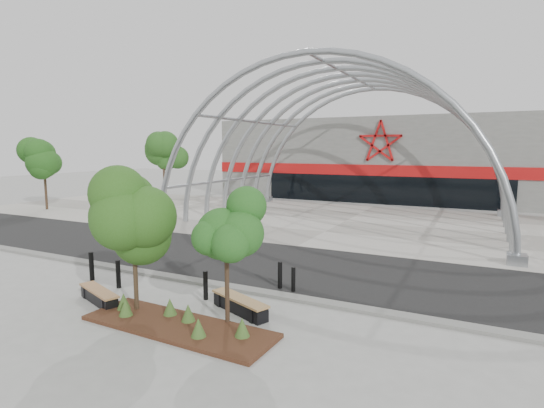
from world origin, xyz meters
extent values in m
plane|color=gray|center=(0.00, 0.00, 0.00)|extent=(140.00, 140.00, 0.00)
cube|color=black|center=(0.00, 3.50, 0.01)|extent=(140.00, 7.00, 0.02)
cube|color=gray|center=(0.00, 15.50, 0.02)|extent=(60.00, 17.00, 0.04)
cube|color=slate|center=(0.00, -0.25, 0.06)|extent=(60.00, 0.50, 0.12)
cube|color=slate|center=(0.00, 33.50, 4.00)|extent=(34.00, 15.00, 8.00)
cube|color=black|center=(0.00, 26.05, 1.30)|extent=(22.00, 0.25, 2.60)
cube|color=red|center=(0.00, 26.05, 3.10)|extent=(34.00, 0.30, 1.00)
torus|color=#979CA0|center=(0.00, 8.00, 0.00)|extent=(20.36, 0.36, 20.36)
torus|color=#979CA0|center=(0.00, 10.50, 0.00)|extent=(20.36, 0.36, 20.36)
torus|color=#979CA0|center=(0.00, 13.00, 0.00)|extent=(20.36, 0.36, 20.36)
torus|color=#979CA0|center=(0.00, 15.50, 0.00)|extent=(20.36, 0.36, 20.36)
torus|color=#979CA0|center=(0.00, 18.00, 0.00)|extent=(20.36, 0.36, 20.36)
torus|color=#979CA0|center=(0.00, 20.50, 0.00)|extent=(20.36, 0.36, 20.36)
torus|color=#979CA0|center=(0.00, 23.00, 0.00)|extent=(20.36, 0.36, 20.36)
cylinder|color=#979CA0|center=(9.66, 15.50, 2.59)|extent=(0.20, 15.00, 0.20)
cylinder|color=#979CA0|center=(7.07, 15.50, 7.07)|extent=(0.20, 15.00, 0.20)
cylinder|color=#979CA0|center=(0.00, 15.50, 10.00)|extent=(0.20, 15.00, 0.20)
cylinder|color=#979CA0|center=(-7.07, 15.50, 7.07)|extent=(0.20, 15.00, 0.20)
cylinder|color=#979CA0|center=(-9.66, 15.50, 2.59)|extent=(0.20, 15.00, 0.20)
cube|color=#979CA0|center=(-10.00, 8.00, 0.25)|extent=(0.80, 0.80, 0.50)
cube|color=#979CA0|center=(-10.00, 23.00, 0.25)|extent=(0.80, 0.80, 0.50)
cube|color=#979CA0|center=(10.00, 8.00, 0.25)|extent=(0.80, 0.80, 0.50)
cube|color=#979CA0|center=(10.00, 23.00, 0.25)|extent=(0.80, 0.80, 0.50)
cube|color=black|center=(0.90, -3.85, 0.06)|extent=(5.93, 2.00, 0.11)
cone|color=#416327|center=(-0.92, -4.02, 0.37)|extent=(0.41, 0.41, 0.51)
cone|color=#416327|center=(1.02, -3.51, 0.37)|extent=(0.41, 0.41, 0.51)
cone|color=#416327|center=(1.91, -4.22, 0.37)|extent=(0.41, 0.41, 0.51)
cone|color=#416327|center=(0.24, -3.38, 0.37)|extent=(0.41, 0.41, 0.51)
cone|color=#416327|center=(2.94, -3.69, 0.37)|extent=(0.41, 0.41, 0.51)
cone|color=#416327|center=(-1.36, -3.66, 0.37)|extent=(0.41, 0.41, 0.51)
cylinder|color=black|center=(-1.00, -3.47, 1.11)|extent=(0.14, 0.14, 2.21)
ellipsoid|color=#254A12|center=(-1.00, -3.47, 3.11)|extent=(1.89, 1.89, 2.41)
cylinder|color=black|center=(2.06, -3.03, 0.99)|extent=(0.13, 0.13, 1.98)
ellipsoid|color=#154D18|center=(2.06, -3.03, 2.79)|extent=(1.64, 1.64, 2.16)
cube|color=black|center=(-2.71, -3.42, 0.18)|extent=(2.15, 1.12, 0.36)
cube|color=black|center=(-3.47, -3.15, 0.21)|extent=(0.28, 0.49, 0.43)
cube|color=black|center=(-1.96, -3.70, 0.21)|extent=(0.28, 0.49, 0.43)
cube|color=#925B3D|center=(-2.71, -3.42, 0.43)|extent=(2.23, 1.21, 0.06)
cube|color=black|center=(1.90, -2.07, 0.19)|extent=(2.28, 1.28, 0.39)
cube|color=black|center=(1.11, -1.74, 0.23)|extent=(0.32, 0.52, 0.46)
cube|color=black|center=(2.69, -2.40, 0.23)|extent=(0.32, 0.52, 0.46)
cube|color=#987045|center=(1.90, -2.07, 0.46)|extent=(2.36, 1.38, 0.07)
cylinder|color=black|center=(-4.94, -1.79, 0.56)|extent=(0.18, 0.18, 1.12)
cylinder|color=black|center=(-3.32, -2.00, 0.52)|extent=(0.17, 0.17, 1.04)
cylinder|color=black|center=(0.26, -1.58, 0.50)|extent=(0.16, 0.16, 0.99)
cylinder|color=black|center=(2.04, 0.56, 0.50)|extent=(0.16, 0.16, 1.01)
cylinder|color=black|center=(2.61, 0.46, 0.45)|extent=(0.15, 0.15, 0.91)
cylinder|color=black|center=(-20.00, 20.00, 1.65)|extent=(0.20, 0.20, 3.30)
ellipsoid|color=#1D4717|center=(-20.00, 20.00, 4.65)|extent=(3.00, 3.00, 3.60)
cylinder|color=#312316|center=(-24.00, 10.00, 1.38)|extent=(0.20, 0.20, 2.75)
ellipsoid|color=#144611|center=(-24.00, 10.00, 3.88)|extent=(2.55, 2.55, 3.00)
camera|label=1|loc=(8.45, -12.96, 5.09)|focal=28.00mm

